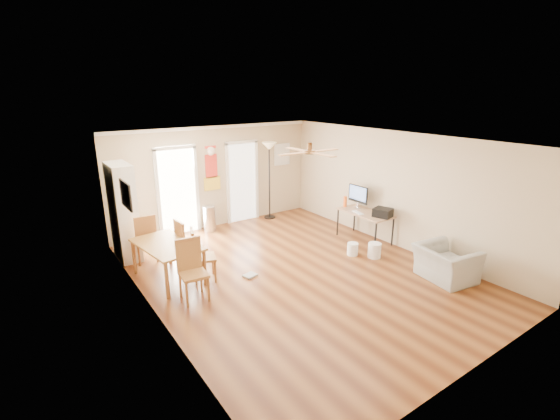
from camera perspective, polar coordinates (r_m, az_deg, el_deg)
floor at (r=7.84m, az=2.52°, el=-9.14°), size 7.00×7.00×0.00m
ceiling at (r=7.08m, az=2.80°, el=10.08°), size 5.50×7.00×0.00m
wall_back at (r=10.27m, az=-9.27°, el=4.75°), size 5.50×0.04×2.60m
wall_front at (r=5.22m, az=26.88°, el=-9.45°), size 5.50×0.04×2.60m
wall_left at (r=6.18m, az=-18.18°, el=-4.33°), size 0.04×7.00×2.60m
wall_right at (r=9.22m, az=16.42°, el=2.86°), size 0.04×7.00×2.60m
crown_molding at (r=7.08m, az=2.80°, el=9.76°), size 5.50×7.00×0.08m
kitchen_doorway at (r=9.92m, az=-14.63°, el=2.49°), size 0.90×0.10×2.10m
bathroom_doorway at (r=10.64m, az=-5.52°, el=3.96°), size 0.80×0.10×2.10m
wall_decal at (r=10.15m, az=-9.93°, el=6.02°), size 0.46×0.03×1.10m
ac_grille at (r=11.18m, az=0.29°, el=8.08°), size 0.50×0.04×0.60m
framed_poster at (r=7.37m, az=-21.49°, el=2.03°), size 0.04×0.66×0.48m
ceiling_fan at (r=6.87m, az=4.32°, el=8.40°), size 1.24×1.24×0.20m
bookshelf at (r=8.82m, az=-21.81°, el=-0.24°), size 0.56×0.97×2.04m
dining_table at (r=7.75m, az=-15.90°, el=-7.19°), size 1.07×1.56×0.72m
dining_chair_right_a at (r=8.15m, az=-13.08°, el=-4.71°), size 0.44×0.44×1.00m
dining_chair_right_b at (r=7.52m, az=-10.99°, el=-6.40°), size 0.53×0.53×1.01m
dining_chair_near at (r=6.86m, az=-12.47°, el=-8.69°), size 0.47×0.47×1.06m
dining_chair_far at (r=8.62m, az=-19.10°, el=-3.86°), size 0.43×0.43×1.03m
trash_can at (r=10.08m, az=-10.18°, el=-1.26°), size 0.38×0.38×0.66m
torchiere_lamp at (r=10.77m, az=-1.55°, el=4.22°), size 0.44×0.44×2.11m
computer_desk at (r=9.54m, az=12.13°, el=-2.32°), size 0.65×1.30×0.70m
imac at (r=9.65m, az=11.24°, el=1.87°), size 0.14×0.60×0.56m
keyboard at (r=9.35m, az=11.23°, el=-0.36°), size 0.19×0.37×0.01m
printer at (r=9.17m, az=14.70°, el=-0.36°), size 0.43×0.46×0.20m
orange_bottle at (r=9.75m, az=9.42°, el=1.22°), size 0.11×0.11×0.26m
wastebasket_a at (r=8.73m, az=10.49°, el=-5.59°), size 0.28×0.28×0.27m
wastebasket_b at (r=8.70m, az=13.55°, el=-5.70°), size 0.32×0.32×0.32m
floor_cloth at (r=7.73m, az=-4.37°, el=-9.44°), size 0.29×0.25×0.04m
armchair at (r=8.10m, az=22.88°, el=-7.16°), size 1.02×1.12×0.65m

